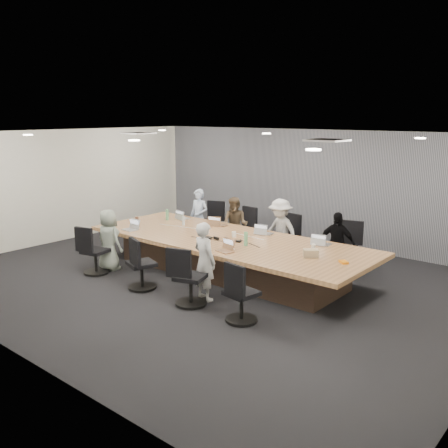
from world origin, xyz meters
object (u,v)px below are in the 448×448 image
Objects in this scene: person_0 at (199,217)px; laptop_1 at (220,225)px; person_2 at (280,231)px; bottle_green_right at (246,239)px; laptop_3 at (323,244)px; person_4 at (109,240)px; chair_5 at (142,268)px; conference_table at (227,255)px; laptop_4 at (130,230)px; mug_brown at (137,219)px; chair_3 at (344,251)px; bottle_green_left at (167,215)px; chair_4 at (95,255)px; stapler at (216,238)px; chair_7 at (242,298)px; person_6 at (205,261)px; chair_2 at (289,242)px; canvas_bag at (311,253)px; laptop_0 at (183,218)px; laptop_2 at (266,233)px; chair_6 at (191,281)px; person_1 at (235,225)px; snack_packet at (344,262)px; chair_0 at (208,225)px; chair_1 at (244,233)px; laptop_6 at (225,251)px.

laptop_1 is at bearing -32.12° from person_0.
person_2 reaches higher than bottle_green_right.
person_4 reaches higher than laptop_3.
chair_5 is at bearing 163.48° from person_4.
laptop_4 reaches higher than conference_table.
bottle_green_right is 2.54× the size of mug_brown.
conference_table is 1.23m from laptop_1.
chair_3 is 2.63× the size of laptop_1.
bottle_green_left reaches higher than laptop_1.
chair_4 is 2.48m from stapler.
chair_5 is 1.03× the size of chair_7.
person_2 is at bearing -74.56° from person_6.
chair_2 is 2.42× the size of laptop_1.
chair_4 is 3.10× the size of bottle_green_left.
chair_5 is 3.17× the size of canvas_bag.
chair_7 is at bearing -99.70° from canvas_bag.
canvas_bag is (1.59, -1.80, 0.42)m from chair_2.
mug_brown is at bearing 65.92° from laptop_0.
laptop_2 is 2.16m from person_6.
person_0 is 3.76m from person_6.
chair_6 is 0.64× the size of person_1.
person_6 is (0.23, -2.70, -0.01)m from person_2.
chair_3 reaches higher than chair_6.
laptop_2 is 1.78× the size of snack_packet.
laptop_1 is at bearing -147.20° from person_2.
conference_table is 22.88× the size of bottle_green_right.
bottle_green_left is (-0.15, 2.16, 0.47)m from chair_4.
chair_6 is at bearing -90.82° from bottle_green_right.
laptop_0 is 0.24× the size of person_1.
chair_5 reaches higher than laptop_1.
canvas_bag reaches higher than chair_3.
chair_2 reaches higher than laptop_1.
person_4 is at bearing -128.40° from person_1.
person_1 is at bearing -6.45° from person_0.
person_0 reaches higher than chair_4.
chair_0 is at bearing 155.70° from canvas_bag.
laptop_2 is at bearing 104.22° from bottle_green_right.
chair_6 is (2.62, -3.40, -0.01)m from chair_0.
person_2 is 2.15m from canvas_bag.
snack_packet is (4.59, -0.86, 0.01)m from laptop_0.
chair_5 is (1.41, 0.00, 0.01)m from chair_4.
person_6 is at bearing 101.62° from chair_2.
person_4 is at bearing 33.85° from laptop_2.
chair_1 reaches higher than chair_7.
laptop_4 is (-3.76, -2.50, 0.32)m from chair_3.
laptop_3 is at bearing -168.52° from laptop_0.
snack_packet is (4.62, 1.29, 0.12)m from person_4.
laptop_1 is at bearing 144.92° from chair_7.
chair_2 is 2.50× the size of laptop_0.
person_6 reaches higher than laptop_6.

